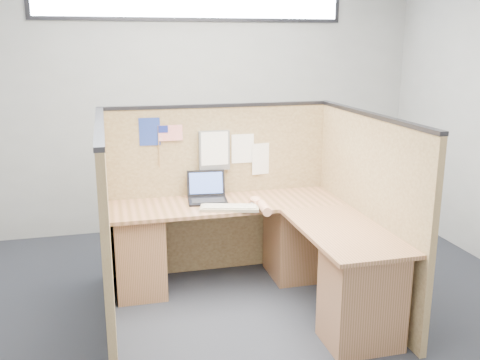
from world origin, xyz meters
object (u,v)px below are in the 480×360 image
object	(u,v)px
l_desk	(260,254)
mouse	(255,202)
keyboard	(230,208)
laptop	(206,193)

from	to	relation	value
l_desk	mouse	distance (m)	0.45
l_desk	keyboard	world-z (taller)	keyboard
laptop	keyboard	distance (m)	0.34
laptop	keyboard	size ratio (longest dim) A/B	0.70
laptop	mouse	xyz separation A→B (m)	(0.37, -0.24, -0.04)
mouse	keyboard	bearing A→B (deg)	-163.37
laptop	mouse	distance (m)	0.45
l_desk	keyboard	distance (m)	0.45
laptop	mouse	size ratio (longest dim) A/B	3.23
l_desk	keyboard	size ratio (longest dim) A/B	3.89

